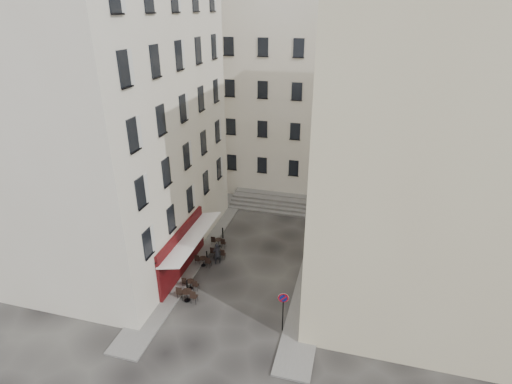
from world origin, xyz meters
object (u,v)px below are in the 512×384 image
(bistro_table_a, at_px, (187,294))
(pedestrian, at_px, (217,254))
(no_parking_sign, at_px, (283,305))
(bistro_table_b, at_px, (191,284))

(bistro_table_a, height_order, pedestrian, pedestrian)
(no_parking_sign, bearing_deg, bistro_table_a, 160.71)
(no_parking_sign, height_order, bistro_table_a, no_parking_sign)
(bistro_table_b, bearing_deg, pedestrian, 77.34)
(no_parking_sign, xyz_separation_m, bistro_table_b, (-6.63, 2.13, -1.47))
(bistro_table_a, bearing_deg, no_parking_sign, -8.62)
(bistro_table_b, bearing_deg, no_parking_sign, -17.84)
(no_parking_sign, xyz_separation_m, pedestrian, (-5.92, 5.32, -1.05))
(no_parking_sign, xyz_separation_m, bistro_table_a, (-6.35, 0.96, -1.38))
(bistro_table_a, relative_size, bistro_table_b, 1.21)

